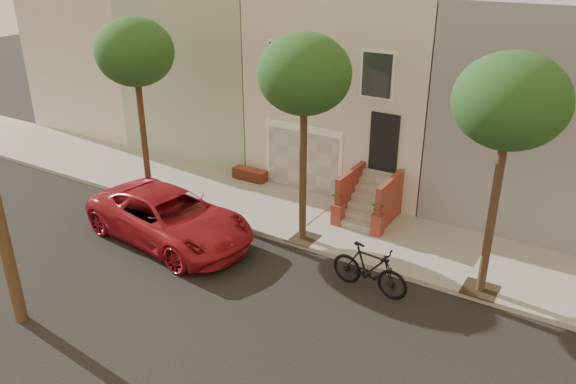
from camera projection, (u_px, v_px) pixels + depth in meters
The scene contains 9 objects.
ground at pixel (197, 293), 15.25m from camera, with size 90.00×90.00×0.00m, color black.
sidewalk at pixel (298, 215), 19.39m from camera, with size 40.00×3.70×0.15m, color gray.
house_row at pixel (374, 79), 22.48m from camera, with size 33.10×11.70×7.00m.
tree_left at pixel (135, 53), 18.77m from camera, with size 2.70×2.57×6.30m.
tree_mid at pixel (304, 76), 15.67m from camera, with size 2.70×2.57×6.30m.
tree_right at pixel (511, 103), 13.04m from camera, with size 2.70×2.57×6.30m.
utility_pole at pixel (511, 258), 6.83m from camera, with size 23.60×1.22×10.00m.
pickup_truck at pixel (170, 217), 17.61m from camera, with size 2.65×5.76×1.60m, color #A41623.
motorcycle at pixel (369, 269), 15.09m from camera, with size 0.63×2.24×1.35m, color black.
Camera 1 is at (8.79, -9.65, 8.70)m, focal length 35.33 mm.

